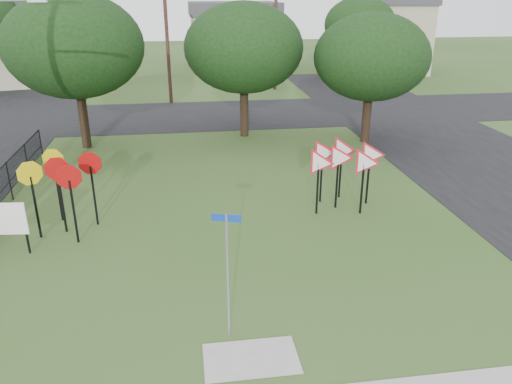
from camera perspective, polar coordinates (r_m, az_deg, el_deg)
ground at (r=13.03m, az=-2.02°, el=-11.72°), size 140.00×140.00×0.00m
street_right at (r=25.60m, az=23.03°, el=3.87°), size 8.00×50.00×0.02m
street_far at (r=31.63m, az=-6.09°, el=8.73°), size 60.00×8.00×0.02m
curb_pad at (r=11.12m, az=-0.58°, el=-18.51°), size 2.00×1.20×0.02m
street_name_sign at (r=10.76m, az=-3.27°, el=-8.81°), size 0.60×0.20×3.01m
stop_sign_cluster at (r=16.62m, az=-21.37°, el=1.66°), size 2.38×1.92×2.53m
yield_sign_cluster at (r=17.67m, az=9.86°, el=3.68°), size 3.01×2.05×2.40m
info_board at (r=16.09m, az=-26.88°, el=-2.96°), size 1.31×0.17×1.65m
far_pole_a at (r=34.88m, az=-10.16°, el=17.41°), size 1.40×0.24×9.00m
far_pole_b at (r=39.52m, az=2.25°, el=17.86°), size 1.40×0.24×8.50m
far_pole_c at (r=41.81m, az=-21.49°, el=17.02°), size 1.40×0.24×9.00m
house_left at (r=46.73m, az=-25.23°, el=15.68°), size 10.58×8.88×7.20m
house_mid at (r=51.19m, az=-2.61°, el=17.47°), size 8.40×8.40×6.20m
house_right at (r=50.65m, az=14.62°, el=17.34°), size 8.30×8.30×7.20m
tree_near_left at (r=25.36m, az=-20.08°, el=15.41°), size 6.40×6.40×7.27m
tree_near_mid at (r=26.10m, az=-1.42°, el=16.13°), size 6.00×6.00×6.80m
tree_near_right at (r=25.63m, az=13.07°, el=14.77°), size 5.60×5.60×6.33m
tree_far_right at (r=45.44m, az=11.79°, el=18.24°), size 6.00×6.00×6.80m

